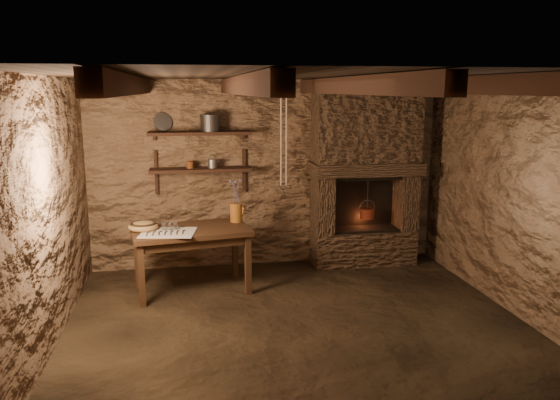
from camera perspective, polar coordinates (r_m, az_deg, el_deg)
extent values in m
plane|color=black|center=(5.52, 1.83, -12.88)|extent=(4.50, 4.50, 0.00)
cube|color=brown|center=(7.08, -1.38, 2.74)|extent=(4.50, 0.04, 2.40)
cube|color=brown|center=(3.28, 9.10, -7.83)|extent=(4.50, 0.04, 2.40)
cube|color=brown|center=(5.18, -23.26, -1.44)|extent=(0.04, 4.00, 2.40)
cube|color=brown|center=(6.01, 23.42, 0.22)|extent=(0.04, 4.00, 2.40)
cube|color=black|center=(5.03, 2.00, 12.90)|extent=(4.50, 4.00, 0.04)
cube|color=black|center=(4.94, -15.65, 11.47)|extent=(0.14, 3.95, 0.16)
cube|color=black|center=(4.95, -3.80, 11.86)|extent=(0.14, 3.95, 0.16)
cube|color=black|center=(5.15, 7.57, 11.77)|extent=(0.14, 3.95, 0.16)
cube|color=black|center=(5.53, 17.70, 11.31)|extent=(0.14, 3.95, 0.16)
cube|color=black|center=(6.83, -8.27, 3.16)|extent=(1.25, 0.30, 0.04)
cube|color=black|center=(6.78, -8.37, 6.92)|extent=(1.25, 0.30, 0.04)
cube|color=#312318|center=(7.35, 8.64, -4.84)|extent=(1.35, 0.45, 0.45)
cube|color=#312318|center=(7.05, 4.45, -0.42)|extent=(0.23, 0.45, 0.75)
cube|color=#312318|center=(7.41, 12.92, -0.10)|extent=(0.23, 0.45, 0.75)
cube|color=#312318|center=(7.10, 8.98, 3.29)|extent=(1.43, 0.51, 0.16)
cube|color=#312318|center=(7.08, 9.04, 7.74)|extent=(1.35, 0.45, 0.94)
cube|color=black|center=(7.39, 8.31, 0.05)|extent=(0.90, 0.06, 0.75)
cube|color=black|center=(6.24, -9.31, -3.18)|extent=(1.39, 0.92, 0.06)
cube|color=black|center=(6.26, -9.29, -3.92)|extent=(1.26, 0.80, 0.09)
cube|color=beige|center=(6.08, -11.60, -3.35)|extent=(0.65, 0.55, 0.01)
cylinder|color=brown|center=(6.45, -4.59, -1.31)|extent=(0.18, 0.18, 0.22)
torus|color=brown|center=(6.46, -3.93, -1.09)|extent=(0.02, 0.12, 0.12)
ellipsoid|color=olive|center=(6.25, -14.10, -2.72)|extent=(0.42, 0.42, 0.12)
cylinder|color=#292725|center=(6.78, -7.27, 7.91)|extent=(0.31, 0.31, 0.19)
cylinder|color=gray|center=(6.88, -12.17, 7.98)|extent=(0.25, 0.18, 0.23)
cylinder|color=#612E13|center=(6.82, -9.38, 3.65)|extent=(0.11, 0.11, 0.09)
cylinder|color=maroon|center=(7.21, 9.08, -1.41)|extent=(0.23, 0.23, 0.13)
torus|color=#292725|center=(7.19, 9.10, -0.79)|extent=(0.21, 0.01, 0.21)
cylinder|color=#292725|center=(7.15, 9.15, 0.58)|extent=(0.01, 0.01, 0.44)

